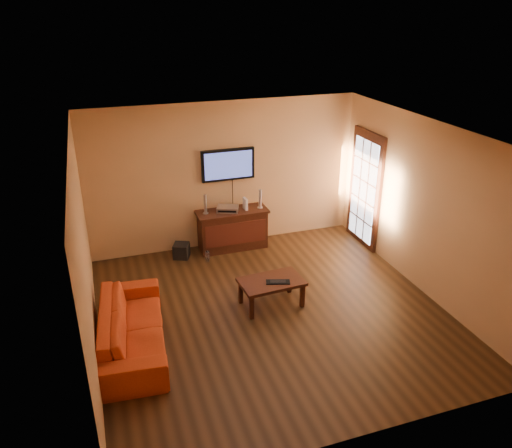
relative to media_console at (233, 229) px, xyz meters
name	(u,v)px	position (x,y,z in m)	size (l,w,h in m)	color
ground_plane	(271,312)	(-0.05, -2.24, -0.38)	(5.00, 5.00, 0.00)	black
room_walls	(258,192)	(-0.05, -1.62, 1.31)	(5.00, 5.00, 5.00)	tan
french_door	(365,190)	(2.41, -0.54, 0.67)	(0.07, 1.02, 2.22)	black
media_console	(233,229)	(0.00, 0.00, 0.00)	(1.31, 0.50, 0.75)	black
television	(228,165)	(0.00, 0.21, 1.19)	(0.98, 0.08, 0.58)	black
coffee_table	(271,284)	(0.01, -2.05, -0.01)	(0.98, 0.63, 0.43)	black
sofa	(132,321)	(-2.08, -2.40, 0.03)	(2.06, 0.60, 0.80)	#BF3B15
speaker_left	(205,205)	(-0.49, 0.03, 0.54)	(0.10, 0.10, 0.36)	silver
speaker_right	(260,199)	(0.53, -0.02, 0.54)	(0.10, 0.10, 0.36)	silver
av_receiver	(228,209)	(-0.08, 0.02, 0.42)	(0.39, 0.28, 0.09)	silver
game_console	(245,204)	(0.25, -0.01, 0.48)	(0.04, 0.16, 0.22)	white
subwoofer	(181,251)	(-0.99, -0.09, -0.24)	(0.27, 0.27, 0.27)	black
bottle	(207,256)	(-0.58, -0.39, -0.28)	(0.07, 0.07, 0.21)	white
keyboard	(278,282)	(0.09, -2.14, 0.06)	(0.38, 0.23, 0.02)	black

